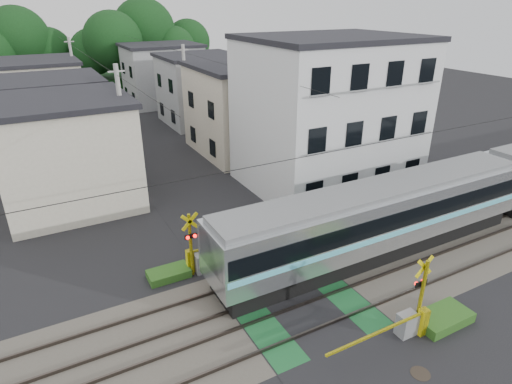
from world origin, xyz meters
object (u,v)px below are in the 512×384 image
pedestrian (107,109)px  apartment_block (328,113)px  crossing_signal_far (200,258)px  manhole_cover (420,374)px  crossing_signal_near (411,319)px

pedestrian → apartment_block: bearing=121.1°
crossing_signal_far → manhole_cover: size_ratio=7.35×
apartment_block → manhole_cover: size_ratio=15.82×
crossing_signal_near → crossing_signal_far: same height
crossing_signal_far → manhole_cover: crossing_signal_far is taller
manhole_cover → apartment_block: bearing=64.7°
pedestrian → manhole_cover: pedestrian is taller
apartment_block → manhole_cover: (-6.94, -14.66, -4.64)m
apartment_block → pedestrian: apartment_block is taller
crossing_signal_far → apartment_block: apartment_block is taller
crossing_signal_near → crossing_signal_far: (-5.17, 7.31, 0.00)m
apartment_block → pedestrian: 26.63m
crossing_signal_near → apartment_block: 14.95m
crossing_signal_near → manhole_cover: size_ratio=7.35×
pedestrian → manhole_cover: size_ratio=2.75×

